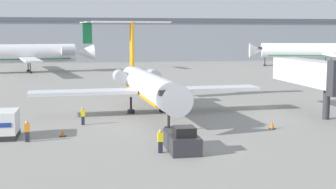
{
  "coord_description": "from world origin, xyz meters",
  "views": [
    {
      "loc": [
        -7.52,
        -33.05,
        8.61
      ],
      "look_at": [
        0.0,
        8.42,
        3.16
      ],
      "focal_mm": 50.0,
      "sensor_mm": 36.0,
      "label": 1
    }
  ],
  "objects_px": {
    "luggage_cart": "(6,124)",
    "airplane_main": "(148,84)",
    "jet_bridge": "(313,73)",
    "worker_by_wing": "(83,116)",
    "worker_on_apron": "(27,131)",
    "pushback_tug": "(182,141)",
    "airplane_parked_far_left": "(324,51)",
    "traffic_cone_left": "(63,133)",
    "traffic_cone_right": "(272,125)",
    "airplane_parked_far_right": "(24,53)",
    "worker_near_tug": "(160,141)"
  },
  "relations": [
    {
      "from": "luggage_cart",
      "to": "airplane_main",
      "type": "bearing_deg",
      "value": 36.35
    },
    {
      "from": "jet_bridge",
      "to": "worker_by_wing",
      "type": "bearing_deg",
      "value": -175.93
    },
    {
      "from": "airplane_main",
      "to": "worker_on_apron",
      "type": "height_order",
      "value": "airplane_main"
    },
    {
      "from": "luggage_cart",
      "to": "pushback_tug",
      "type": "bearing_deg",
      "value": -26.95
    },
    {
      "from": "worker_by_wing",
      "to": "pushback_tug",
      "type": "bearing_deg",
      "value": -57.68
    },
    {
      "from": "airplane_parked_far_left",
      "to": "jet_bridge",
      "type": "bearing_deg",
      "value": -119.39
    },
    {
      "from": "worker_on_apron",
      "to": "airplane_parked_far_left",
      "type": "distance_m",
      "value": 104.2
    },
    {
      "from": "traffic_cone_left",
      "to": "airplane_parked_far_left",
      "type": "bearing_deg",
      "value": 49.5
    },
    {
      "from": "traffic_cone_right",
      "to": "airplane_parked_far_right",
      "type": "bearing_deg",
      "value": 113.24
    },
    {
      "from": "worker_near_tug",
      "to": "traffic_cone_left",
      "type": "distance_m",
      "value": 10.05
    },
    {
      "from": "worker_by_wing",
      "to": "traffic_cone_right",
      "type": "distance_m",
      "value": 17.77
    },
    {
      "from": "traffic_cone_right",
      "to": "traffic_cone_left",
      "type": "bearing_deg",
      "value": 179.71
    },
    {
      "from": "luggage_cart",
      "to": "worker_by_wing",
      "type": "distance_m",
      "value": 7.78
    },
    {
      "from": "worker_by_wing",
      "to": "traffic_cone_left",
      "type": "height_order",
      "value": "worker_by_wing"
    },
    {
      "from": "worker_by_wing",
      "to": "airplane_main",
      "type": "bearing_deg",
      "value": 37.06
    },
    {
      "from": "jet_bridge",
      "to": "luggage_cart",
      "type": "bearing_deg",
      "value": -168.48
    },
    {
      "from": "traffic_cone_right",
      "to": "worker_on_apron",
      "type": "bearing_deg",
      "value": -176.11
    },
    {
      "from": "pushback_tug",
      "to": "airplane_parked_far_left",
      "type": "height_order",
      "value": "airplane_parked_far_left"
    },
    {
      "from": "airplane_main",
      "to": "jet_bridge",
      "type": "relative_size",
      "value": 1.73
    },
    {
      "from": "airplane_parked_far_right",
      "to": "jet_bridge",
      "type": "height_order",
      "value": "airplane_parked_far_right"
    },
    {
      "from": "traffic_cone_right",
      "to": "airplane_parked_far_left",
      "type": "bearing_deg",
      "value": 58.64
    },
    {
      "from": "worker_near_tug",
      "to": "airplane_parked_far_left",
      "type": "bearing_deg",
      "value": 55.12
    },
    {
      "from": "airplane_main",
      "to": "traffic_cone_left",
      "type": "relative_size",
      "value": 42.38
    },
    {
      "from": "airplane_main",
      "to": "airplane_parked_far_left",
      "type": "bearing_deg",
      "value": 49.52
    },
    {
      "from": "traffic_cone_right",
      "to": "luggage_cart",
      "type": "bearing_deg",
      "value": 178.92
    },
    {
      "from": "worker_on_apron",
      "to": "traffic_cone_right",
      "type": "bearing_deg",
      "value": 3.89
    },
    {
      "from": "luggage_cart",
      "to": "traffic_cone_left",
      "type": "xyz_separation_m",
      "value": [
        4.62,
        -0.34,
        -0.87
      ]
    },
    {
      "from": "worker_on_apron",
      "to": "jet_bridge",
      "type": "height_order",
      "value": "jet_bridge"
    },
    {
      "from": "pushback_tug",
      "to": "worker_on_apron",
      "type": "xyz_separation_m",
      "value": [
        -11.64,
        4.99,
        0.14
      ]
    },
    {
      "from": "worker_near_tug",
      "to": "airplane_parked_far_right",
      "type": "bearing_deg",
      "value": 103.56
    },
    {
      "from": "luggage_cart",
      "to": "jet_bridge",
      "type": "relative_size",
      "value": 0.23
    },
    {
      "from": "airplane_parked_far_right",
      "to": "jet_bridge",
      "type": "bearing_deg",
      "value": -59.41
    },
    {
      "from": "worker_on_apron",
      "to": "worker_by_wing",
      "type": "bearing_deg",
      "value": 55.47
    },
    {
      "from": "worker_near_tug",
      "to": "airplane_main",
      "type": "bearing_deg",
      "value": 85.2
    },
    {
      "from": "traffic_cone_left",
      "to": "airplane_parked_far_left",
      "type": "distance_m",
      "value": 101.27
    },
    {
      "from": "airplane_main",
      "to": "luggage_cart",
      "type": "distance_m",
      "value": 16.66
    },
    {
      "from": "worker_by_wing",
      "to": "worker_on_apron",
      "type": "bearing_deg",
      "value": -124.53
    },
    {
      "from": "airplane_main",
      "to": "airplane_parked_far_right",
      "type": "height_order",
      "value": "airplane_parked_far_right"
    },
    {
      "from": "traffic_cone_right",
      "to": "airplane_parked_far_right",
      "type": "relative_size",
      "value": 0.02
    },
    {
      "from": "worker_near_tug",
      "to": "traffic_cone_left",
      "type": "height_order",
      "value": "worker_near_tug"
    },
    {
      "from": "worker_on_apron",
      "to": "traffic_cone_right",
      "type": "height_order",
      "value": "worker_on_apron"
    },
    {
      "from": "worker_on_apron",
      "to": "airplane_parked_far_left",
      "type": "xyz_separation_m",
      "value": [
        68.43,
        78.51,
        3.31
      ]
    },
    {
      "from": "airplane_main",
      "to": "jet_bridge",
      "type": "distance_m",
      "value": 17.81
    },
    {
      "from": "traffic_cone_right",
      "to": "worker_near_tug",
      "type": "bearing_deg",
      "value": -149.35
    },
    {
      "from": "worker_on_apron",
      "to": "airplane_parked_far_right",
      "type": "xyz_separation_m",
      "value": [
        -8.54,
        71.34,
        3.43
      ]
    },
    {
      "from": "worker_near_tug",
      "to": "traffic_cone_right",
      "type": "xyz_separation_m",
      "value": [
        11.51,
        6.82,
        -0.55
      ]
    },
    {
      "from": "luggage_cart",
      "to": "worker_on_apron",
      "type": "height_order",
      "value": "luggage_cart"
    },
    {
      "from": "luggage_cart",
      "to": "airplane_parked_far_right",
      "type": "relative_size",
      "value": 0.09
    },
    {
      "from": "airplane_main",
      "to": "traffic_cone_left",
      "type": "xyz_separation_m",
      "value": [
        -8.69,
        -10.14,
        -2.96
      ]
    },
    {
      "from": "worker_near_tug",
      "to": "pushback_tug",
      "type": "bearing_deg",
      "value": 12.64
    }
  ]
}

